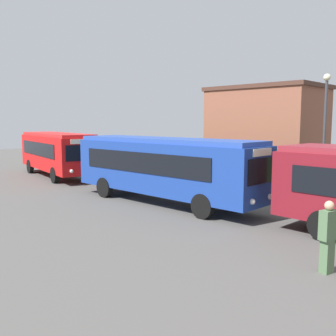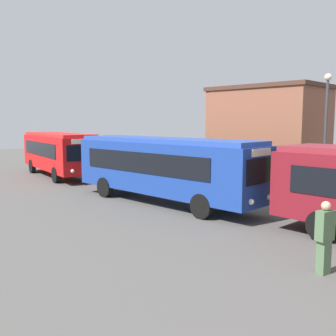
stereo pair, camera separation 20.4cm
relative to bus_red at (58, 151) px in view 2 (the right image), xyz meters
The scene contains 8 objects.
ground_plane 9.98m from the bus_red, ahead, with size 78.12×78.12×0.00m, color #514F4C.
bus_red is the anchor object (origin of this frame).
bus_blue 11.60m from the bus_red, ahead, with size 10.30×2.44×3.04m.
person_left 13.09m from the bus_red, ahead, with size 0.26×0.50×1.82m.
person_center 20.85m from the bus_red, 12.03° to the right, with size 0.37×0.50×1.85m.
hedge_row 13.08m from the bus_red, 41.30° to the left, with size 51.06×1.49×1.97m, color #24481E.
depot_building 15.91m from the bus_red, 57.74° to the left, with size 8.47×5.60×6.50m.
lamppost 17.24m from the bus_red, 20.57° to the left, with size 0.36×0.36×6.19m.
Camera 2 is at (14.31, -13.19, 3.79)m, focal length 41.23 mm.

